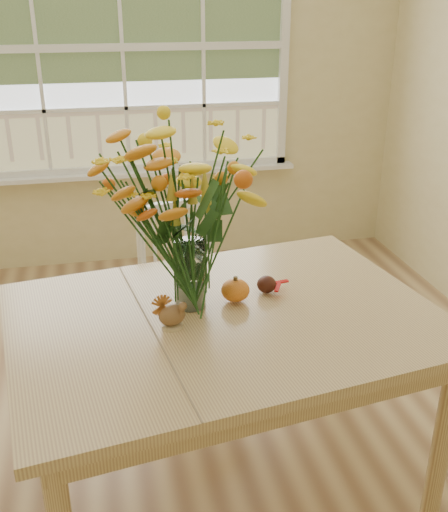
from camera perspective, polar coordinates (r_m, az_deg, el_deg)
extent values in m
cube|color=#8F6845|center=(2.78, -4.58, -18.75)|extent=(4.00, 4.50, 0.01)
cube|color=beige|center=(4.34, -9.52, 16.42)|extent=(4.00, 0.02, 2.70)
cube|color=silver|center=(4.30, -9.69, 19.03)|extent=(2.20, 0.00, 1.60)
cube|color=white|center=(4.39, -8.89, 7.75)|extent=(2.42, 0.12, 0.03)
cube|color=tan|center=(2.18, 0.11, -6.01)|extent=(1.66, 1.29, 0.04)
cube|color=tan|center=(2.21, 0.11, -7.59)|extent=(1.52, 1.16, 0.10)
cylinder|color=tan|center=(2.66, -17.34, -11.39)|extent=(0.07, 0.07, 0.77)
cylinder|color=tan|center=(2.39, 20.04, -16.32)|extent=(0.07, 0.07, 0.77)
cylinder|color=tan|center=(2.98, 9.04, -6.48)|extent=(0.07, 0.07, 0.77)
cube|color=white|center=(2.97, -2.85, -5.07)|extent=(0.55, 0.54, 0.05)
cube|color=white|center=(3.00, -4.55, 0.37)|extent=(0.42, 0.19, 0.49)
cylinder|color=white|center=(2.90, -4.09, -11.19)|extent=(0.04, 0.04, 0.42)
cylinder|color=white|center=(3.14, -6.90, -8.38)|extent=(0.04, 0.04, 0.42)
cylinder|color=white|center=(3.05, 1.50, -9.28)|extent=(0.04, 0.04, 0.42)
cylinder|color=white|center=(3.28, -1.61, -6.77)|extent=(0.04, 0.04, 0.42)
cylinder|color=white|center=(2.17, -3.27, -1.74)|extent=(0.11, 0.11, 0.26)
ellipsoid|color=#D05B18|center=(2.23, 1.09, -3.38)|extent=(0.11, 0.11, 0.08)
cylinder|color=#CCB78C|center=(2.09, -4.95, -6.62)|extent=(0.07, 0.07, 0.01)
ellipsoid|color=brown|center=(2.07, -4.99, -5.63)|extent=(0.10, 0.08, 0.08)
ellipsoid|color=#38160F|center=(2.31, 4.07, -2.79)|extent=(0.07, 0.07, 0.07)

